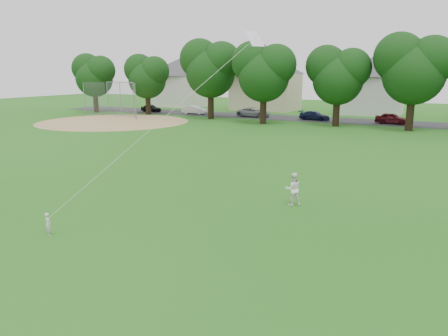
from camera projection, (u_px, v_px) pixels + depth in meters
The scene contains 10 objects.
ground at pixel (145, 231), 16.66m from camera, with size 160.00×160.00×0.00m, color #226216.
street at pixel (357, 121), 53.12m from camera, with size 90.00×7.00×0.01m, color #2D2D30.
dirt_infield at pixel (114, 122), 52.58m from camera, with size 18.00×18.00×0.02m, color #9E7F51.
toddler at pixel (48, 224), 16.09m from camera, with size 0.32×0.21×0.88m, color silver.
older_boy at pixel (293, 189), 19.70m from camera, with size 0.73×0.57×1.51m, color white.
kite at pixel (159, 122), 17.38m from camera, with size 2.97×4.18×11.12m.
baseball_backstop at pixel (117, 100), 58.32m from camera, with size 10.22×3.32×4.54m.
tree_row at pixel (374, 69), 45.40m from camera, with size 84.09×8.71×10.28m.
parked_cars at pixel (382, 118), 50.77m from camera, with size 63.70×2.52×1.29m.
house_row at pixel (381, 78), 60.25m from camera, with size 77.43×14.26×10.28m.
Camera 1 is at (9.88, -12.62, 5.95)m, focal length 35.00 mm.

